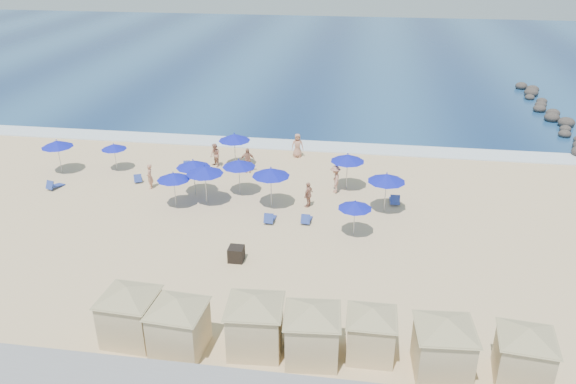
# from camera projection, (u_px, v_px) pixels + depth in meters

# --- Properties ---
(ground) EXTENTS (160.00, 160.00, 0.00)m
(ground) POSITION_uv_depth(u_px,v_px,m) (242.00, 236.00, 32.61)
(ground) COLOR #DCBD8B
(ground) RESTS_ON ground
(ocean) EXTENTS (160.00, 80.00, 0.06)m
(ocean) POSITION_uv_depth(u_px,v_px,m) (325.00, 53.00, 81.96)
(ocean) COLOR navy
(ocean) RESTS_ON ground
(surf_line) EXTENTS (160.00, 2.50, 0.08)m
(surf_line) POSITION_uv_depth(u_px,v_px,m) (283.00, 145.00, 46.50)
(surf_line) COLOR white
(surf_line) RESTS_ON ground
(rock_jetty) EXTENTS (2.56, 26.66, 0.96)m
(rock_jetty) POSITION_uv_depth(u_px,v_px,m) (557.00, 120.00, 51.60)
(rock_jetty) COLOR #2C2724
(rock_jetty) RESTS_ON ground
(trash_bin) EXTENTS (0.80, 0.80, 0.80)m
(trash_bin) POSITION_uv_depth(u_px,v_px,m) (236.00, 254.00, 29.98)
(trash_bin) COLOR black
(trash_bin) RESTS_ON ground
(cabana_0) EXTENTS (4.64, 4.64, 2.91)m
(cabana_0) POSITION_uv_depth(u_px,v_px,m) (129.00, 306.00, 23.70)
(cabana_0) COLOR beige
(cabana_0) RESTS_ON ground
(cabana_1) EXTENTS (4.52, 4.52, 2.84)m
(cabana_1) POSITION_uv_depth(u_px,v_px,m) (178.00, 317.00, 23.06)
(cabana_1) COLOR beige
(cabana_1) RESTS_ON ground
(cabana_2) EXTENTS (4.70, 4.70, 2.96)m
(cabana_2) POSITION_uv_depth(u_px,v_px,m) (255.00, 315.00, 23.09)
(cabana_2) COLOR beige
(cabana_2) RESTS_ON ground
(cabana_3) EXTENTS (4.58, 4.58, 2.88)m
(cabana_3) POSITION_uv_depth(u_px,v_px,m) (312.00, 324.00, 22.62)
(cabana_3) COLOR beige
(cabana_3) RESTS_ON ground
(cabana_4) EXTENTS (4.13, 4.13, 2.59)m
(cabana_4) POSITION_uv_depth(u_px,v_px,m) (371.00, 325.00, 22.83)
(cabana_4) COLOR beige
(cabana_4) RESTS_ON ground
(cabana_5) EXTENTS (4.64, 4.64, 2.92)m
(cabana_5) POSITION_uv_depth(u_px,v_px,m) (444.00, 339.00, 21.79)
(cabana_5) COLOR beige
(cabana_5) RESTS_ON ground
(cabana_6) EXTENTS (4.34, 4.34, 2.74)m
(cabana_6) POSITION_uv_depth(u_px,v_px,m) (526.00, 347.00, 21.50)
(cabana_6) COLOR beige
(cabana_6) RESTS_ON ground
(umbrella_0) EXTENTS (2.25, 2.25, 2.56)m
(umbrella_0) POSITION_uv_depth(u_px,v_px,m) (57.00, 144.00, 40.32)
(umbrella_0) COLOR #A5A8AD
(umbrella_0) RESTS_ON ground
(umbrella_1) EXTENTS (1.85, 1.85, 2.10)m
(umbrella_1) POSITION_uv_depth(u_px,v_px,m) (114.00, 147.00, 40.92)
(umbrella_1) COLOR #A5A8AD
(umbrella_1) RESTS_ON ground
(umbrella_2) EXTENTS (2.12, 2.12, 2.42)m
(umbrella_2) POSITION_uv_depth(u_px,v_px,m) (173.00, 176.00, 35.24)
(umbrella_2) COLOR #A5A8AD
(umbrella_2) RESTS_ON ground
(umbrella_3) EXTENTS (2.36, 2.36, 2.69)m
(umbrella_3) POSITION_uv_depth(u_px,v_px,m) (234.00, 137.00, 41.26)
(umbrella_3) COLOR #A5A8AD
(umbrella_3) RESTS_ON ground
(umbrella_4) EXTENTS (2.26, 2.26, 2.57)m
(umbrella_4) POSITION_uv_depth(u_px,v_px,m) (193.00, 164.00, 36.78)
(umbrella_4) COLOR #A5A8AD
(umbrella_4) RESTS_ON ground
(umbrella_5) EXTENTS (2.39, 2.39, 2.72)m
(umbrella_5) POSITION_uv_depth(u_px,v_px,m) (205.00, 170.00, 35.50)
(umbrella_5) COLOR #A5A8AD
(umbrella_5) RESTS_ON ground
(umbrella_6) EXTENTS (2.22, 2.22, 2.52)m
(umbrella_6) POSITION_uv_depth(u_px,v_px,m) (239.00, 163.00, 36.96)
(umbrella_6) COLOR #A5A8AD
(umbrella_6) RESTS_ON ground
(umbrella_7) EXTENTS (2.41, 2.41, 2.74)m
(umbrella_7) POSITION_uv_depth(u_px,v_px,m) (271.00, 172.00, 35.12)
(umbrella_7) COLOR #A5A8AD
(umbrella_7) RESTS_ON ground
(umbrella_8) EXTENTS (2.31, 2.31, 2.63)m
(umbrella_8) POSITION_uv_depth(u_px,v_px,m) (348.00, 158.00, 37.63)
(umbrella_8) COLOR #A5A8AD
(umbrella_8) RESTS_ON ground
(umbrella_9) EXTENTS (2.35, 2.35, 2.68)m
(umbrella_9) POSITION_uv_depth(u_px,v_px,m) (387.00, 178.00, 34.47)
(umbrella_9) COLOR #A5A8AD
(umbrella_9) RESTS_ON ground
(umbrella_10) EXTENTS (1.97, 1.97, 2.24)m
(umbrella_10) POSITION_uv_depth(u_px,v_px,m) (355.00, 205.00, 31.88)
(umbrella_10) COLOR #A5A8AD
(umbrella_10) RESTS_ON ground
(beach_chair_0) EXTENTS (0.88, 1.37, 0.70)m
(beach_chair_0) POSITION_uv_depth(u_px,v_px,m) (54.00, 185.00, 38.51)
(beach_chair_0) COLOR #2A409B
(beach_chair_0) RESTS_ON ground
(beach_chair_1) EXTENTS (0.98, 1.31, 0.66)m
(beach_chair_1) POSITION_uv_depth(u_px,v_px,m) (138.00, 178.00, 39.62)
(beach_chair_1) COLOR #2A409B
(beach_chair_1) RESTS_ON ground
(beach_chair_2) EXTENTS (0.84, 1.26, 0.64)m
(beach_chair_2) POSITION_uv_depth(u_px,v_px,m) (187.00, 165.00, 42.02)
(beach_chair_2) COLOR #2A409B
(beach_chair_2) RESTS_ON ground
(beach_chair_3) EXTENTS (0.62, 1.30, 0.71)m
(beach_chair_3) POSITION_uv_depth(u_px,v_px,m) (270.00, 218.00, 34.07)
(beach_chair_3) COLOR #2A409B
(beach_chair_3) RESTS_ON ground
(beach_chair_4) EXTENTS (0.62, 1.26, 0.68)m
(beach_chair_4) POSITION_uv_depth(u_px,v_px,m) (306.00, 219.00, 34.01)
(beach_chair_4) COLOR #2A409B
(beach_chair_4) RESTS_ON ground
(beach_chair_5) EXTENTS (0.65, 1.39, 0.76)m
(beach_chair_5) POSITION_uv_depth(u_px,v_px,m) (395.00, 200.00, 36.37)
(beach_chair_5) COLOR #2A409B
(beach_chair_5) RESTS_ON ground
(beachgoer_0) EXTENTS (0.60, 0.74, 1.74)m
(beachgoer_0) POSITION_uv_depth(u_px,v_px,m) (150.00, 176.00, 38.32)
(beachgoer_0) COLOR tan
(beachgoer_0) RESTS_ON ground
(beachgoer_1) EXTENTS (1.10, 1.08, 1.79)m
(beachgoer_1) POSITION_uv_depth(u_px,v_px,m) (215.00, 155.00, 41.89)
(beachgoer_1) COLOR tan
(beachgoer_1) RESTS_ON ground
(beachgoer_2) EXTENTS (0.75, 1.07, 1.69)m
(beachgoer_2) POSITION_uv_depth(u_px,v_px,m) (308.00, 195.00, 35.73)
(beachgoer_2) COLOR tan
(beachgoer_2) RESTS_ON ground
(beachgoer_3) EXTENTS (0.83, 1.29, 1.89)m
(beachgoer_3) POSITION_uv_depth(u_px,v_px,m) (335.00, 179.00, 37.73)
(beachgoer_3) COLOR tan
(beachgoer_3) RESTS_ON ground
(beachgoer_4) EXTENTS (1.02, 0.76, 1.90)m
(beachgoer_4) POSITION_uv_depth(u_px,v_px,m) (297.00, 145.00, 43.68)
(beachgoer_4) COLOR tan
(beachgoer_4) RESTS_ON ground
(beachgoer_5) EXTENTS (1.16, 0.71, 1.84)m
(beachgoer_5) POSITION_uv_depth(u_px,v_px,m) (247.00, 160.00, 40.92)
(beachgoer_5) COLOR tan
(beachgoer_5) RESTS_ON ground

